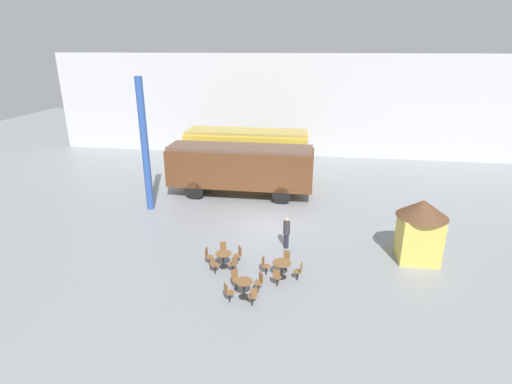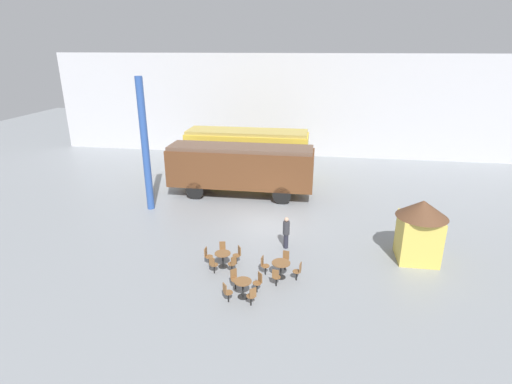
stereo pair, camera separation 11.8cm
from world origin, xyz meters
name	(u,v)px [view 1 (the left image)]	position (x,y,z in m)	size (l,w,h in m)	color
ground_plane	(267,225)	(0.00, 0.00, 0.00)	(80.00, 80.00, 0.00)	gray
backdrop_wall	(289,106)	(0.00, 15.71, 4.50)	(44.00, 0.15, 9.00)	silver
passenger_coach_vintage	(247,150)	(-2.67, 8.64, 2.15)	(9.15, 2.73, 3.64)	gold
passenger_coach_wooden	(240,166)	(-2.37, 4.49, 2.07)	(9.60, 2.47, 3.43)	brown
cafe_table_near	(223,257)	(-1.42, -4.81, 0.52)	(0.73, 0.73, 0.70)	black
cafe_table_mid	(244,285)	(-0.07, -6.99, 0.54)	(0.71, 0.71, 0.75)	black
cafe_table_far	(282,266)	(1.30, -5.30, 0.57)	(0.82, 0.82, 0.74)	black
cafe_chair_0	(238,254)	(-0.79, -4.42, 0.51)	(0.40, 0.39, 0.87)	black
cafe_chair_1	(223,249)	(-1.60, -4.09, 0.51)	(0.36, 0.38, 0.87)	black
cafe_chair_2	(208,255)	(-2.15, -4.76, 0.51)	(0.36, 0.36, 0.87)	black
cafe_chair_3	(214,264)	(-1.69, -5.49, 0.51)	(0.38, 0.39, 0.87)	black
cafe_chair_4	(233,263)	(-0.85, -5.28, 0.51)	(0.41, 0.40, 0.87)	black
cafe_chair_5	(253,295)	(0.39, -7.56, 0.51)	(0.40, 0.41, 0.87)	black
cafe_chair_6	(259,281)	(0.49, -6.53, 0.51)	(0.41, 0.40, 0.87)	black
cafe_chair_7	(235,278)	(-0.53, -6.43, 0.51)	(0.40, 0.41, 0.87)	black
cafe_chair_8	(228,292)	(-0.63, -7.46, 0.51)	(0.41, 0.40, 0.87)	black
cafe_chair_9	(286,259)	(1.44, -4.54, 0.51)	(0.36, 0.38, 0.87)	black
cafe_chair_10	(265,264)	(0.53, -5.17, 0.51)	(0.38, 0.36, 0.87)	black
cafe_chair_11	(277,276)	(1.17, -6.07, 0.51)	(0.36, 0.38, 0.87)	black
cafe_chair_12	(299,270)	(2.07, -5.44, 0.51)	(0.38, 0.36, 0.87)	black
visitor_person	(287,231)	(1.29, -2.53, 0.90)	(0.34, 0.34, 1.67)	#262633
ticket_kiosk	(420,227)	(7.51, -2.70, 1.67)	(2.34, 2.34, 3.00)	#DBC151
support_pillar	(145,146)	(-7.51, 1.36, 4.00)	(0.44, 0.44, 8.00)	#2D519E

